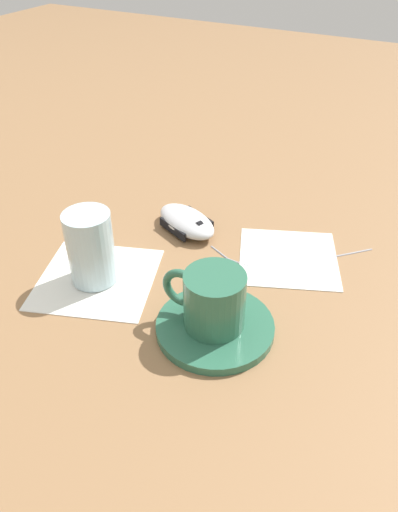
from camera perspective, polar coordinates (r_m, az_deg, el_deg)
The scene contains 8 objects.
ground_plane at distance 0.68m, azimuth -5.68°, elevation -3.24°, with size 3.00×3.00×0.00m, color olive.
saucer at distance 0.61m, azimuth 1.84°, elevation -8.11°, with size 0.14×0.14×0.01m, color #2D664C.
coffee_cup at distance 0.58m, azimuth 1.52°, elevation -5.01°, with size 0.07×0.10×0.07m.
computer_mouse at distance 0.78m, azimuth -1.42°, elevation 3.99°, with size 0.10×0.13×0.03m.
mouse_cable at distance 0.73m, azimuth 10.35°, elevation -0.35°, with size 0.13×0.22×0.00m.
napkin_under_glass at distance 0.70m, azimuth -11.58°, elevation -2.51°, with size 0.15×0.15×0.00m, color silver.
drinking_glass at distance 0.67m, azimuth -12.28°, elevation 0.95°, with size 0.06×0.06×0.10m, color silver.
napkin_spare at distance 0.73m, azimuth 10.17°, elevation -0.16°, with size 0.14×0.14×0.00m, color silver.
Camera 1 is at (0.43, 0.30, 0.43)m, focal length 35.00 mm.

